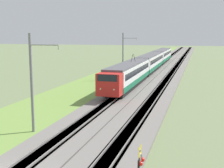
# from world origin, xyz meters

# --- Properties ---
(ballast_main) EXTENTS (240.00, 4.40, 0.30)m
(ballast_main) POSITION_xyz_m (50.00, 0.00, 0.15)
(ballast_main) COLOR slate
(ballast_main) RESTS_ON ground
(ballast_adjacent) EXTENTS (240.00, 4.40, 0.30)m
(ballast_adjacent) POSITION_xyz_m (50.00, -4.53, 0.15)
(ballast_adjacent) COLOR slate
(ballast_adjacent) RESTS_ON ground
(track_main) EXTENTS (240.00, 1.57, 0.45)m
(track_main) POSITION_xyz_m (50.00, 0.00, 0.16)
(track_main) COLOR #4C4238
(track_main) RESTS_ON ground
(track_adjacent) EXTENTS (240.00, 1.57, 0.45)m
(track_adjacent) POSITION_xyz_m (50.00, -4.53, 0.16)
(track_adjacent) COLOR #4C4238
(track_adjacent) RESTS_ON ground
(grass_verge) EXTENTS (240.00, 9.68, 0.12)m
(grass_verge) POSITION_xyz_m (50.00, 5.56, 0.06)
(grass_verge) COLOR olive
(grass_verge) RESTS_ON ground
(passenger_train) EXTENTS (62.32, 2.87, 4.88)m
(passenger_train) POSITION_xyz_m (50.77, 0.00, 2.27)
(passenger_train) COLOR red
(passenger_train) RESTS_ON ground
(catenary_mast_near) EXTENTS (0.22, 2.56, 7.99)m
(catenary_mast_near) POSITION_xyz_m (8.54, 2.92, 4.13)
(catenary_mast_near) COLOR slate
(catenary_mast_near) RESTS_ON ground
(catenary_mast_mid) EXTENTS (0.22, 2.56, 8.09)m
(catenary_mast_mid) POSITION_xyz_m (38.90, 2.92, 4.18)
(catenary_mast_mid) COLOR slate
(catenary_mast_mid) RESTS_ON ground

